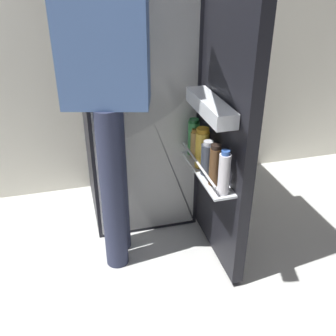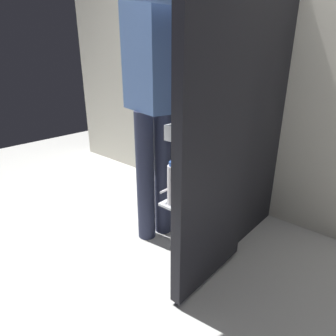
{
  "view_description": "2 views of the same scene",
  "coord_description": "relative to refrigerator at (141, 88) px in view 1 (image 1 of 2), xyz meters",
  "views": [
    {
      "loc": [
        -0.38,
        -1.65,
        1.48
      ],
      "look_at": [
        0.03,
        -0.08,
        0.6
      ],
      "focal_mm": 41.76,
      "sensor_mm": 36.0,
      "label": 1
    },
    {
      "loc": [
        1.05,
        -1.18,
        1.19
      ],
      "look_at": [
        -0.01,
        -0.0,
        0.58
      ],
      "focal_mm": 30.7,
      "sensor_mm": 36.0,
      "label": 2
    }
  ],
  "objects": [
    {
      "name": "ground_plane",
      "position": [
        -0.03,
        -0.5,
        -0.82
      ],
      "size": [
        6.49,
        6.49,
        0.0
      ],
      "primitive_type": "plane",
      "color": "silver"
    },
    {
      "name": "kitchen_wall",
      "position": [
        -0.03,
        0.42,
        0.41
      ],
      "size": [
        4.4,
        0.1,
        2.47
      ],
      "primitive_type": "cube",
      "color": "silver",
      "rests_on": "ground_plane"
    },
    {
      "name": "refrigerator",
      "position": [
        0.0,
        0.0,
        0.0
      ],
      "size": [
        0.66,
        1.2,
        1.65
      ],
      "color": "black",
      "rests_on": "ground_plane"
    },
    {
      "name": "person",
      "position": [
        -0.23,
        -0.42,
        0.24
      ],
      "size": [
        0.57,
        0.79,
        1.77
      ],
      "color": "#2D334C",
      "rests_on": "ground_plane"
    }
  ]
}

